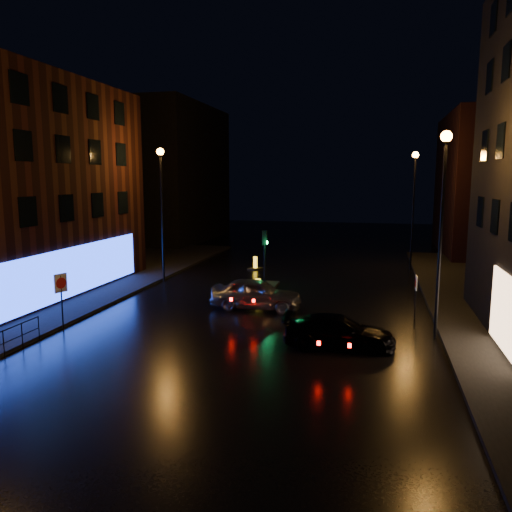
% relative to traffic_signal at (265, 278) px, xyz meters
% --- Properties ---
extents(ground, '(120.00, 120.00, 0.00)m').
position_rel_traffic_signal_xyz_m(ground, '(1.20, -14.00, -0.50)').
color(ground, black).
rests_on(ground, ground).
extents(pavement_left, '(12.00, 44.00, 0.15)m').
position_rel_traffic_signal_xyz_m(pavement_left, '(-12.80, -6.00, -0.43)').
color(pavement_left, black).
rests_on(pavement_left, ground).
extents(building_far_left, '(8.00, 16.00, 14.00)m').
position_rel_traffic_signal_xyz_m(building_far_left, '(-14.80, 21.00, 6.50)').
color(building_far_left, black).
rests_on(building_far_left, ground).
extents(building_far_right, '(8.00, 14.00, 12.00)m').
position_rel_traffic_signal_xyz_m(building_far_right, '(16.20, 18.00, 5.50)').
color(building_far_right, black).
rests_on(building_far_right, ground).
extents(street_lamp_lfar, '(0.44, 0.44, 8.37)m').
position_rel_traffic_signal_xyz_m(street_lamp_lfar, '(-6.60, -0.00, 5.06)').
color(street_lamp_lfar, black).
rests_on(street_lamp_lfar, ground).
extents(street_lamp_rnear, '(0.44, 0.44, 8.37)m').
position_rel_traffic_signal_xyz_m(street_lamp_rnear, '(9.00, -8.00, 5.06)').
color(street_lamp_rnear, black).
rests_on(street_lamp_rnear, ground).
extents(street_lamp_rfar, '(0.44, 0.44, 8.37)m').
position_rel_traffic_signal_xyz_m(street_lamp_rfar, '(9.00, 8.00, 5.06)').
color(street_lamp_rfar, black).
rests_on(street_lamp_rfar, ground).
extents(traffic_signal, '(1.40, 2.40, 3.45)m').
position_rel_traffic_signal_xyz_m(traffic_signal, '(0.00, 0.00, 0.00)').
color(traffic_signal, black).
rests_on(traffic_signal, ground).
extents(silver_hatchback, '(4.58, 1.90, 1.55)m').
position_rel_traffic_signal_xyz_m(silver_hatchback, '(0.71, -5.17, 0.27)').
color(silver_hatchback, '#A6A7AD').
rests_on(silver_hatchback, ground).
extents(dark_sedan, '(4.46, 2.07, 1.26)m').
position_rel_traffic_signal_xyz_m(dark_sedan, '(5.20, -10.12, 0.13)').
color(dark_sedan, black).
rests_on(dark_sedan, ground).
extents(bollard_near, '(1.00, 1.23, 0.93)m').
position_rel_traffic_signal_xyz_m(bollard_near, '(0.11, -2.25, -0.30)').
color(bollard_near, black).
rests_on(bollard_near, ground).
extents(bollard_far, '(1.08, 1.25, 0.92)m').
position_rel_traffic_signal_xyz_m(bollard_far, '(-1.93, 5.58, -0.30)').
color(bollard_far, black).
rests_on(bollard_far, ground).
extents(road_sign_left, '(0.27, 0.58, 2.47)m').
position_rel_traffic_signal_xyz_m(road_sign_left, '(-6.70, -10.53, 1.35)').
color(road_sign_left, black).
rests_on(road_sign_left, ground).
extents(road_sign_right, '(0.08, 0.51, 2.09)m').
position_rel_traffic_signal_xyz_m(road_sign_right, '(8.37, -5.29, 1.06)').
color(road_sign_right, black).
rests_on(road_sign_right, ground).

